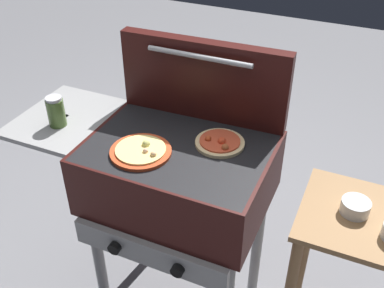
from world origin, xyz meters
The scene contains 7 objects.
grill centered at (-0.01, 0.00, 0.76)m, with size 0.96×0.53×0.90m.
grill_lid_open centered at (0.00, 0.21, 1.05)m, with size 0.63×0.09×0.30m.
pizza_pepperoni centered at (0.13, 0.06, 0.91)m, with size 0.17×0.17×0.04m.
pizza_cheese centered at (-0.10, -0.09, 0.91)m, with size 0.21×0.21×0.04m.
sauce_jar centered at (-0.46, -0.06, 0.96)m, with size 0.06×0.06×0.11m.
prep_table centered at (0.66, 0.00, 0.57)m, with size 0.44×0.36×0.81m.
topping_bowl_far centered at (0.60, 0.01, 0.83)m, with size 0.09×0.09×0.04m.
Camera 1 is at (0.56, -1.15, 1.80)m, focal length 42.58 mm.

